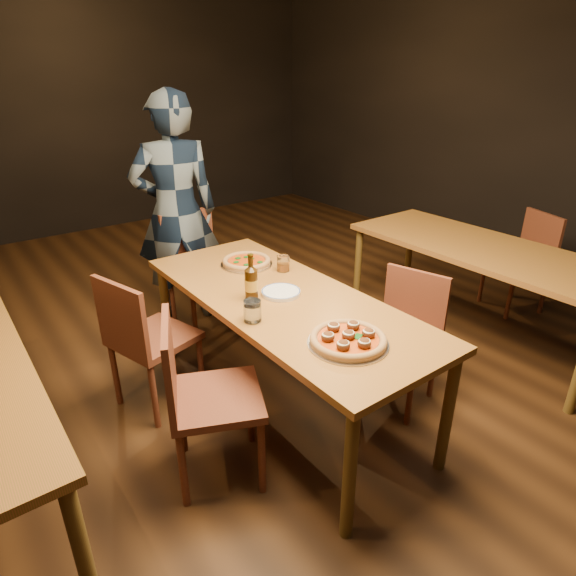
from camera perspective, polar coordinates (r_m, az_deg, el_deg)
ground at (r=3.16m, az=-0.56°, el=-13.37°), size 9.00×9.00×0.00m
room_shell at (r=2.50m, az=-0.75°, el=22.62°), size 9.00×9.00×9.00m
table_main at (r=2.79m, az=-0.62°, el=-2.31°), size 0.80×2.00×0.75m
table_right at (r=3.87m, az=22.05°, el=3.61°), size 0.80×2.00×0.75m
chair_main_nw at (r=2.45m, az=-8.48°, el=-12.64°), size 0.58×0.58×0.94m
chair_main_sw at (r=3.04m, az=-15.58°, el=-5.58°), size 0.54×0.54×0.93m
chair_main_e at (r=3.02m, az=13.04°, el=-6.06°), size 0.50×0.50×0.87m
chair_end at (r=3.90m, az=-10.17°, el=2.11°), size 0.45×0.45×0.96m
chair_nbr_right at (r=4.58m, az=25.59°, el=2.94°), size 0.53×0.53×0.89m
pizza_meatball at (r=2.30m, az=7.14°, el=-6.02°), size 0.39×0.39×0.07m
pizza_margherita at (r=3.22m, az=-4.94°, el=3.15°), size 0.34×0.34×0.05m
plate_stack at (r=2.78m, az=-0.85°, el=-0.52°), size 0.23×0.23×0.02m
beer_bottle at (r=2.70m, az=-4.37°, el=0.51°), size 0.07×0.07×0.26m
water_glass at (r=2.48m, az=-4.24°, el=-2.72°), size 0.09×0.09×0.11m
amber_glass at (r=3.10m, az=-0.57°, el=2.93°), size 0.08×0.08×0.10m
diner at (r=3.94m, az=-13.15°, el=8.76°), size 0.76×0.61×1.83m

